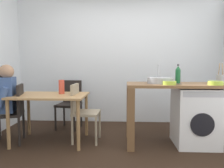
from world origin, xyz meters
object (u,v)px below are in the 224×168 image
(vase, at_px, (62,87))
(utensil_crock, at_px, (220,79))
(mixing_bowl, at_px, (169,83))
(seated_person, at_px, (1,100))
(washing_machine, at_px, (195,116))
(dining_table, at_px, (50,101))
(colander, at_px, (216,83))
(chair_person_seat, at_px, (13,110))
(chair_opposite, at_px, (82,109))
(chair_spare_by_wall, at_px, (70,101))
(bottle_tall_green, at_px, (178,75))

(vase, bearing_deg, utensil_crock, -1.45)
(mixing_bowl, height_order, utensil_crock, utensil_crock)
(seated_person, height_order, mixing_bowl, seated_person)
(washing_machine, relative_size, mixing_bowl, 4.65)
(mixing_bowl, bearing_deg, dining_table, 173.16)
(dining_table, xyz_separation_m, colander, (2.38, -0.23, 0.31))
(colander, bearing_deg, chair_person_seat, 177.04)
(chair_opposite, bearing_deg, seated_person, -79.31)
(chair_spare_by_wall, distance_m, bottle_tall_green, 2.03)
(chair_person_seat, xyz_separation_m, bottle_tall_green, (2.50, 0.17, 0.54))
(dining_table, relative_size, washing_machine, 1.28)
(dining_table, relative_size, seated_person, 0.92)
(vase, bearing_deg, seated_person, -165.31)
(chair_person_seat, xyz_separation_m, seated_person, (-0.15, -0.04, 0.16))
(chair_opposite, xyz_separation_m, seated_person, (-1.18, -0.18, 0.16))
(vase, bearing_deg, chair_person_seat, -165.58)
(utensil_crock, height_order, vase, utensil_crock)
(washing_machine, relative_size, colander, 4.30)
(chair_opposite, distance_m, bottle_tall_green, 1.57)
(bottle_tall_green, bearing_deg, colander, -36.57)
(dining_table, height_order, bottle_tall_green, bottle_tall_green)
(dining_table, distance_m, chair_person_seat, 0.57)
(washing_machine, relative_size, utensil_crock, 2.87)
(washing_machine, xyz_separation_m, vase, (-2.04, 0.11, 0.42))
(dining_table, height_order, seated_person, seated_person)
(chair_opposite, xyz_separation_m, utensil_crock, (2.08, -0.01, 0.48))
(chair_opposite, relative_size, washing_machine, 1.05)
(chair_opposite, relative_size, vase, 4.08)
(washing_machine, distance_m, colander, 0.59)
(seated_person, height_order, colander, seated_person)
(chair_opposite, distance_m, utensil_crock, 2.14)
(chair_person_seat, relative_size, washing_machine, 1.05)
(chair_opposite, bearing_deg, vase, -96.07)
(chair_spare_by_wall, bearing_deg, mixing_bowl, 158.64)
(mixing_bowl, relative_size, vase, 0.84)
(seated_person, height_order, bottle_tall_green, bottle_tall_green)
(chair_spare_by_wall, xyz_separation_m, colander, (2.27, -1.00, 0.44))
(chair_opposite, height_order, seated_person, seated_person)
(mixing_bowl, xyz_separation_m, vase, (-1.61, 0.31, -0.10))
(chair_person_seat, bearing_deg, dining_table, -97.67)
(chair_opposite, bearing_deg, mixing_bowl, 80.56)
(bottle_tall_green, bearing_deg, seated_person, -175.46)
(chair_person_seat, height_order, bottle_tall_green, bottle_tall_green)
(utensil_crock, bearing_deg, vase, 178.55)
(dining_table, xyz_separation_m, bottle_tall_green, (1.95, 0.09, 0.41))
(chair_person_seat, xyz_separation_m, vase, (0.70, 0.18, 0.34))
(bottle_tall_green, height_order, colander, bottle_tall_green)
(mixing_bowl, xyz_separation_m, colander, (0.62, -0.02, 0.00))
(chair_person_seat, height_order, colander, colander)
(chair_spare_by_wall, distance_m, seated_person, 1.22)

